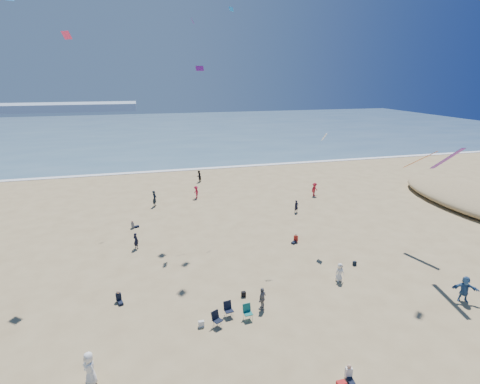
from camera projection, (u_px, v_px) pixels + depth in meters
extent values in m
plane|color=tan|center=(243.00, 373.00, 19.38)|extent=(220.00, 220.00, 0.00)
cube|color=#476B84|center=(155.00, 130.00, 107.04)|extent=(220.00, 100.00, 0.06)
cube|color=white|center=(170.00, 171.00, 60.90)|extent=(220.00, 1.20, 0.08)
cube|color=#7A8EA8|center=(4.00, 108.00, 160.99)|extent=(110.00, 20.00, 3.20)
ellipsoid|color=tan|center=(479.00, 201.00, 44.18)|extent=(10.00, 22.00, 2.20)
imported|color=white|center=(90.00, 368.00, 18.54)|extent=(0.93, 1.04, 1.78)
imported|color=black|center=(296.00, 206.00, 42.06)|extent=(0.60, 0.47, 1.45)
imported|color=#345D90|center=(465.00, 289.00, 25.41)|extent=(1.75, 1.29, 1.84)
imported|color=white|center=(340.00, 272.00, 27.93)|extent=(0.71, 0.46, 1.45)
imported|color=gray|center=(262.00, 298.00, 24.54)|extent=(0.91, 0.94, 1.57)
imported|color=#B01928|center=(315.00, 189.00, 48.02)|extent=(1.27, 1.10, 1.71)
imported|color=red|center=(196.00, 192.00, 47.06)|extent=(0.82, 1.14, 1.58)
imported|color=black|center=(136.00, 241.00, 33.24)|extent=(0.64, 0.63, 1.49)
imported|color=black|center=(199.00, 176.00, 54.35)|extent=(1.04, 1.03, 1.69)
imported|color=black|center=(155.00, 199.00, 44.09)|extent=(0.66, 0.81, 1.90)
cube|color=silver|center=(201.00, 324.00, 22.94)|extent=(0.35, 0.20, 0.40)
cube|color=black|center=(244.00, 294.00, 26.09)|extent=(0.30, 0.22, 0.38)
cube|color=red|center=(341.00, 384.00, 18.50)|extent=(0.45, 0.30, 0.30)
cube|color=black|center=(355.00, 263.00, 30.44)|extent=(0.28, 0.18, 0.34)
cube|color=#6C1B92|center=(193.00, 21.00, 34.52)|extent=(0.38, 0.86, 0.46)
cube|color=white|center=(324.00, 137.00, 33.02)|extent=(0.68, 0.70, 0.64)
cube|color=#D42456|center=(67.00, 35.00, 27.18)|extent=(0.78, 0.72, 0.55)
cube|color=#791C8A|center=(200.00, 68.00, 35.33)|extent=(0.81, 0.35, 0.46)
cube|color=#279CE1|center=(231.00, 9.00, 37.15)|extent=(0.60, 0.56, 0.42)
cube|color=#6D269B|center=(447.00, 159.00, 27.49)|extent=(0.35, 3.14, 2.21)
cube|color=orange|center=(420.00, 160.00, 32.74)|extent=(0.35, 2.64, 1.87)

